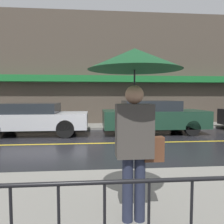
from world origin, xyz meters
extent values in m
plane|color=black|center=(0.00, 0.00, 0.00)|extent=(80.00, 80.00, 0.00)
cube|color=gray|center=(0.00, -4.59, 0.05)|extent=(28.00, 3.08, 0.10)
cube|color=gray|center=(0.00, 3.97, 0.05)|extent=(28.00, 1.84, 0.10)
cube|color=gold|center=(0.00, 0.00, 0.00)|extent=(25.20, 0.12, 0.01)
cube|color=#4C4238|center=(0.00, 5.04, 3.19)|extent=(28.00, 0.30, 6.37)
cube|color=#196B2D|center=(0.00, 4.61, 2.60)|extent=(16.80, 0.55, 0.35)
cylinder|color=black|center=(0.00, -5.88, 0.97)|extent=(12.00, 0.04, 0.04)
cylinder|color=#23283D|center=(0.51, -4.96, 0.51)|extent=(0.13, 0.13, 0.81)
cylinder|color=#23283D|center=(0.66, -4.96, 0.51)|extent=(0.13, 0.13, 0.81)
cube|color=#47423D|center=(0.58, -4.96, 1.23)|extent=(0.44, 0.26, 0.64)
sphere|color=tan|center=(0.58, -4.96, 1.66)|extent=(0.22, 0.22, 0.22)
cylinder|color=#262628|center=(0.58, -4.96, 1.59)|extent=(0.02, 0.02, 0.72)
cone|color=#144723|center=(0.58, -4.96, 2.07)|extent=(1.11, 1.11, 0.25)
cube|color=brown|center=(0.82, -4.96, 1.00)|extent=(0.24, 0.12, 0.30)
cube|color=#B2B5BA|center=(-2.38, 1.96, 0.62)|extent=(4.46, 1.90, 0.63)
cube|color=#1E2328|center=(-2.56, 1.96, 1.14)|extent=(2.32, 1.75, 0.41)
cylinder|color=black|center=(-1.00, 2.80, 0.35)|extent=(0.71, 0.22, 0.71)
cylinder|color=black|center=(-1.00, 1.13, 0.35)|extent=(0.71, 0.22, 0.71)
cylinder|color=black|center=(-3.76, 2.80, 0.35)|extent=(0.71, 0.22, 0.71)
cube|color=#193828|center=(2.79, 1.96, 0.64)|extent=(4.51, 1.90, 0.74)
cube|color=#1E2328|center=(2.61, 1.96, 1.23)|extent=(2.34, 1.75, 0.43)
cylinder|color=black|center=(4.19, 2.81, 0.32)|extent=(0.64, 0.22, 0.64)
cylinder|color=black|center=(4.19, 1.12, 0.32)|extent=(0.64, 0.22, 0.64)
cylinder|color=black|center=(1.40, 2.81, 0.32)|extent=(0.64, 0.22, 0.64)
cylinder|color=black|center=(1.40, 1.12, 0.32)|extent=(0.64, 0.22, 0.64)
camera|label=1|loc=(0.09, -7.52, 1.64)|focal=35.00mm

